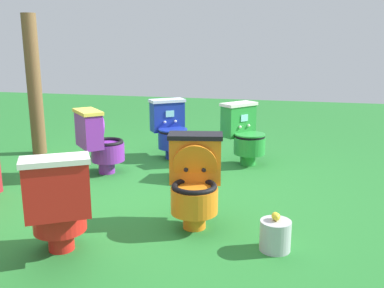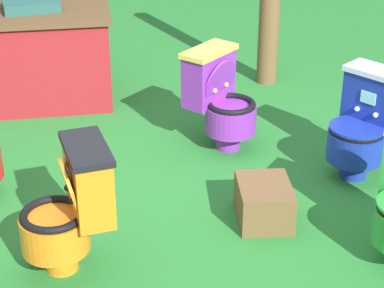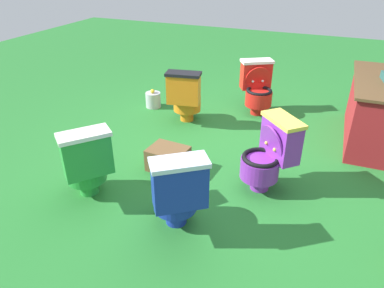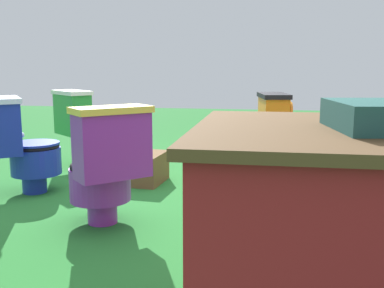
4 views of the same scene
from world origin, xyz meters
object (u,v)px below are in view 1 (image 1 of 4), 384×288
toilet_purple (99,141)px  lemon_bucket (275,234)px  toilet_blue (170,128)px  small_crate (192,168)px  toilet_red (58,204)px  toilet_orange (195,180)px  toilet_green (244,133)px  wooden_post (34,86)px

toilet_purple → lemon_bucket: (-1.37, -1.98, -0.26)m
toilet_blue → lemon_bucket: (-2.23, -1.41, -0.25)m
toilet_purple → small_crate: bearing=50.2°
toilet_red → toilet_orange: bearing=11.2°
toilet_purple → toilet_green: (0.79, -1.50, -0.00)m
toilet_green → small_crate: bearing=6.4°
toilet_purple → toilet_blue: size_ratio=1.00×
toilet_purple → toilet_red: bearing=-27.1°
toilet_purple → toilet_red: (-1.77, -0.54, 0.00)m
toilet_orange → small_crate: bearing=-86.2°
toilet_orange → lemon_bucket: toilet_orange is taller
toilet_green → small_crate: toilet_green is taller
wooden_post → small_crate: (-0.58, -2.21, -0.77)m
toilet_orange → toilet_green: same height
toilet_blue → lemon_bucket: bearing=85.9°
toilet_red → wooden_post: wooden_post is taller
toilet_orange → wooden_post: 3.07m
toilet_orange → toilet_blue: same height
wooden_post → lemon_bucket: (-2.02, -3.15, -0.77)m
toilet_orange → wooden_post: (1.71, 2.50, 0.51)m
toilet_red → toilet_purple: bearing=76.1°
toilet_red → lemon_bucket: size_ratio=2.63×
toilet_purple → toilet_green: bearing=73.7°
toilet_blue → small_crate: 0.95m
small_crate → wooden_post: bearing=75.3°
toilet_purple → wooden_post: (0.65, 1.17, 0.51)m
toilet_red → lemon_bucket: bearing=-15.0°
toilet_blue → wooden_post: (-0.21, 1.74, 0.52)m
toilet_green → wooden_post: size_ratio=0.41×
toilet_red → toilet_orange: 1.06m
toilet_red → wooden_post: 3.01m
toilet_red → toilet_blue: (2.64, -0.03, -0.00)m
toilet_blue → toilet_green: bearing=138.8°
toilet_purple → toilet_orange: size_ratio=1.00×
toilet_green → lemon_bucket: (-2.15, -0.47, -0.25)m
toilet_orange → toilet_green: size_ratio=1.00×
toilet_purple → small_crate: size_ratio=1.83×
toilet_purple → lemon_bucket: size_ratio=2.63×
small_crate → toilet_purple: bearing=94.1°
toilet_blue → small_crate: size_ratio=1.83×
toilet_red → small_crate: (1.84, -0.50, -0.25)m
toilet_purple → small_crate: toilet_purple is taller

